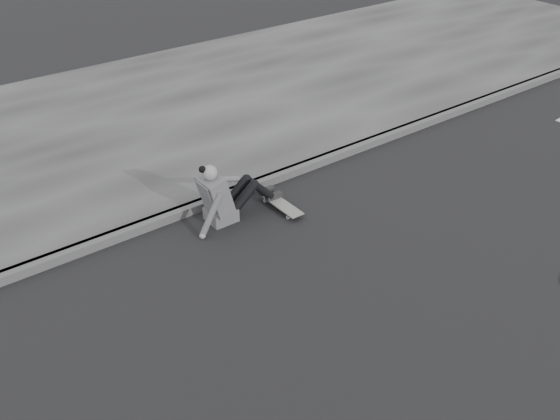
{
  "coord_description": "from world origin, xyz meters",
  "views": [
    {
      "loc": [
        -4.58,
        -3.83,
        4.56
      ],
      "look_at": [
        -0.75,
        1.27,
        0.5
      ],
      "focal_mm": 40.0,
      "sensor_mm": 36.0,
      "label": 1
    }
  ],
  "objects": [
    {
      "name": "seated_woman",
      "position": [
        -0.99,
        2.17,
        0.36
      ],
      "size": [
        1.38,
        0.46,
        0.88
      ],
      "color": "#58585B",
      "rests_on": "ground"
    },
    {
      "name": "ground",
      "position": [
        0.0,
        0.0,
        0.0
      ],
      "size": [
        80.0,
        80.0,
        0.0
      ],
      "primitive_type": "plane",
      "color": "black",
      "rests_on": "ground"
    },
    {
      "name": "skateboard",
      "position": [
        -0.25,
        1.92,
        0.07
      ],
      "size": [
        0.2,
        0.78,
        0.09
      ],
      "color": "#999994",
      "rests_on": "ground"
    },
    {
      "name": "sidewalk",
      "position": [
        0.0,
        5.6,
        0.06
      ],
      "size": [
        24.0,
        6.0,
        0.12
      ],
      "primitive_type": "cube",
      "color": "#3E3E3E",
      "rests_on": "ground"
    },
    {
      "name": "curb",
      "position": [
        0.0,
        2.58,
        0.06
      ],
      "size": [
        24.0,
        0.16,
        0.12
      ],
      "primitive_type": "cube",
      "color": "#4D4D4D",
      "rests_on": "ground"
    }
  ]
}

